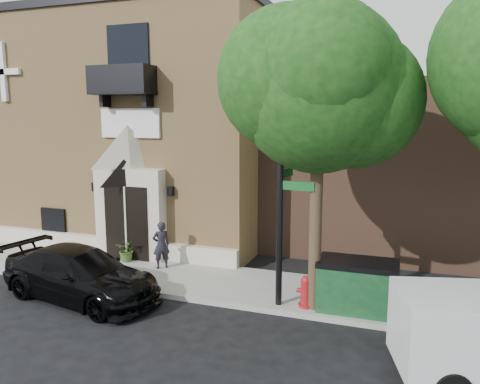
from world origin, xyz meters
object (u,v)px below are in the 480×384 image
object	(u,v)px
pedestrian_near	(161,245)
black_sedan	(80,274)
street_sign	(281,188)
dumpster	(357,285)
fire_hydrant	(306,292)

from	to	relation	value
pedestrian_near	black_sedan	bearing A→B (deg)	28.83
street_sign	dumpster	size ratio (longest dim) A/B	3.08
street_sign	pedestrian_near	world-z (taller)	street_sign
fire_hydrant	dumpster	size ratio (longest dim) A/B	0.42
black_sedan	dumpster	xyz separation A→B (m)	(7.47, 1.51, 0.10)
fire_hydrant	dumpster	xyz separation A→B (m)	(1.28, 0.26, 0.25)
dumpster	pedestrian_near	distance (m)	6.59
pedestrian_near	dumpster	bearing A→B (deg)	127.16
black_sedan	street_sign	xyz separation A→B (m)	(5.49, 1.19, 2.58)
street_sign	dumpster	bearing A→B (deg)	15.20
street_sign	fire_hydrant	bearing A→B (deg)	10.64
black_sedan	pedestrian_near	xyz separation A→B (m)	(1.01, 2.81, 0.21)
street_sign	pedestrian_near	xyz separation A→B (m)	(-4.48, 1.62, -2.37)
black_sedan	dumpster	bearing A→B (deg)	-68.93
fire_hydrant	dumpster	bearing A→B (deg)	11.51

